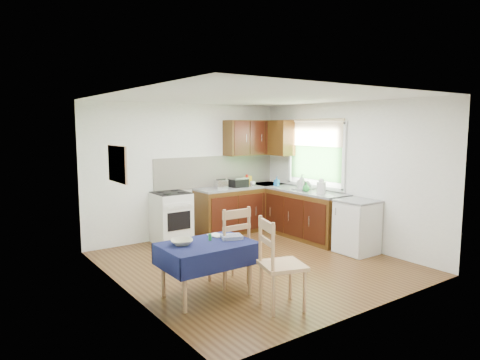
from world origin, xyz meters
TOP-DOWN VIEW (x-y plane):
  - floor at (0.00, 0.00)m, footprint 4.20×4.20m
  - ceiling at (0.00, 0.00)m, footprint 4.00×4.20m
  - wall_back at (0.00, 2.10)m, footprint 4.00×0.02m
  - wall_front at (0.00, -2.10)m, footprint 4.00×0.02m
  - wall_left at (-2.00, 0.00)m, footprint 0.02×4.20m
  - wall_right at (2.00, 0.00)m, footprint 0.02×4.20m
  - base_cabinets at (1.36, 1.26)m, footprint 1.90×2.30m
  - worktop_back at (1.05, 1.80)m, footprint 1.90×0.60m
  - worktop_right at (1.70, 0.65)m, footprint 0.60×1.70m
  - worktop_corner at (1.70, 1.80)m, footprint 0.60×0.60m
  - splashback at (0.65, 2.08)m, footprint 2.70×0.02m
  - upper_cabinets at (1.52, 1.80)m, footprint 1.20×0.85m
  - stove at (-0.50, 1.80)m, footprint 0.60×0.61m
  - window at (1.97, 0.70)m, footprint 0.04×1.48m
  - fridge at (1.70, -0.55)m, footprint 0.58×0.60m
  - corkboard at (-1.97, 0.30)m, footprint 0.04×0.62m
  - dining_table at (-1.24, -0.67)m, footprint 1.11×0.75m
  - chair_far at (-0.78, -0.51)m, footprint 0.47×0.47m
  - chair_near at (-0.77, -1.45)m, footprint 0.58×0.58m
  - toaster at (0.55, 1.77)m, footprint 0.24×0.15m
  - sandwich_press at (0.93, 1.75)m, footprint 0.33×0.28m
  - sauce_bottle at (1.12, 1.71)m, footprint 0.05×0.05m
  - yellow_packet at (1.32, 1.95)m, footprint 0.14×0.11m
  - dish_rack at (1.73, 0.75)m, footprint 0.37×0.28m
  - kettle at (1.65, 0.22)m, footprint 0.16×0.16m
  - cup at (1.26, 1.72)m, footprint 0.14×0.14m
  - soap_bottle_a at (1.67, 0.74)m, footprint 0.15×0.15m
  - soap_bottle_b at (1.62, 1.40)m, footprint 0.11×0.11m
  - soap_bottle_c at (1.59, 0.54)m, footprint 0.16×0.16m
  - plate_bowl at (-1.53, -0.57)m, footprint 0.35×0.35m
  - book at (-1.05, -0.47)m, footprint 0.18×0.23m
  - spice_jar at (-1.15, -0.59)m, footprint 0.04×0.04m
  - tea_towel at (-0.88, -0.68)m, footprint 0.31×0.28m

SIDE VIEW (x-z plane):
  - floor at x=0.00m, z-range 0.00..0.00m
  - base_cabinets at x=1.36m, z-range 0.00..0.86m
  - fridge at x=1.70m, z-range 0.00..0.88m
  - stove at x=-0.50m, z-range 0.00..0.92m
  - chair_far at x=-0.78m, z-range 0.03..1.08m
  - chair_near at x=-0.77m, z-range 0.03..1.09m
  - dining_table at x=-1.24m, z-range 0.23..0.90m
  - book at x=-1.05m, z-range 0.67..0.68m
  - tea_towel at x=-0.88m, z-range 0.67..0.71m
  - plate_bowl at x=-1.53m, z-range 0.67..0.73m
  - spice_jar at x=-1.15m, z-range 0.67..0.75m
  - worktop_back at x=1.05m, z-range 0.86..0.90m
  - worktop_right at x=1.70m, z-range 0.86..0.90m
  - worktop_corner at x=1.70m, z-range 0.86..0.90m
  - dish_rack at x=1.73m, z-range 0.83..1.01m
  - cup at x=1.26m, z-range 0.90..0.99m
  - soap_bottle_c at x=1.59m, z-range 0.90..1.07m
  - toaster at x=0.55m, z-range 0.89..1.08m
  - yellow_packet at x=1.32m, z-range 0.90..1.07m
  - sandwich_press at x=0.93m, z-range 0.90..1.09m
  - soap_bottle_b at x=1.62m, z-range 0.90..1.09m
  - sauce_bottle at x=1.12m, z-range 0.90..1.13m
  - kettle at x=1.65m, z-range 0.88..1.16m
  - soap_bottle_a at x=1.67m, z-range 0.90..1.19m
  - splashback at x=0.65m, z-range 0.90..1.50m
  - wall_back at x=0.00m, z-range 0.00..2.50m
  - wall_front at x=0.00m, z-range 0.00..2.50m
  - wall_left at x=-2.00m, z-range 0.00..2.50m
  - wall_right at x=2.00m, z-range 0.00..2.50m
  - corkboard at x=-1.97m, z-range 1.36..1.83m
  - window at x=1.97m, z-range 1.02..2.28m
  - upper_cabinets at x=1.52m, z-range 1.50..2.20m
  - ceiling at x=0.00m, z-range 2.49..2.51m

